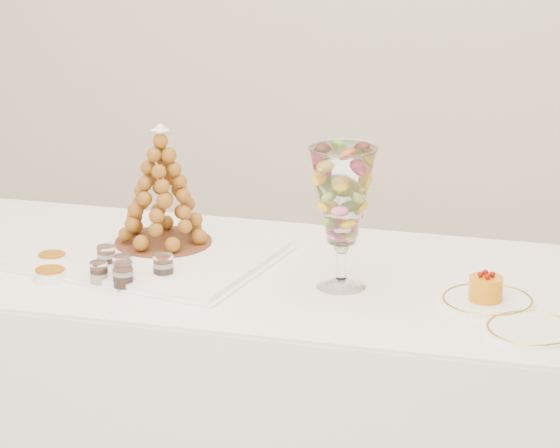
% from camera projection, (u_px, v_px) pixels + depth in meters
% --- Properties ---
extents(buffet_table, '(2.13, 0.88, 0.80)m').
position_uv_depth(buffet_table, '(277.00, 412.00, 3.59)').
color(buffet_table, white).
rests_on(buffet_table, ground).
extents(lace_tray, '(0.71, 0.58, 0.02)m').
position_uv_depth(lace_tray, '(147.00, 255.00, 3.56)').
color(lace_tray, white).
rests_on(lace_tray, buffet_table).
extents(macaron_vase, '(0.17, 0.17, 0.36)m').
position_uv_depth(macaron_vase, '(342.00, 197.00, 3.29)').
color(macaron_vase, white).
rests_on(macaron_vase, buffet_table).
extents(cake_plate, '(0.23, 0.23, 0.01)m').
position_uv_depth(cake_plate, '(487.00, 301.00, 3.26)').
color(cake_plate, white).
rests_on(cake_plate, buffet_table).
extents(spare_plate, '(0.22, 0.22, 0.01)m').
position_uv_depth(spare_plate, '(532.00, 330.00, 3.08)').
color(spare_plate, white).
rests_on(spare_plate, buffet_table).
extents(verrine_a, '(0.05, 0.05, 0.07)m').
position_uv_depth(verrine_a, '(106.00, 258.00, 3.47)').
color(verrine_a, white).
rests_on(verrine_a, buffet_table).
extents(verrine_b, '(0.05, 0.05, 0.07)m').
position_uv_depth(verrine_b, '(122.00, 268.00, 3.40)').
color(verrine_b, white).
rests_on(verrine_b, buffet_table).
extents(verrine_c, '(0.06, 0.06, 0.07)m').
position_uv_depth(verrine_c, '(163.00, 268.00, 3.40)').
color(verrine_c, white).
rests_on(verrine_c, buffet_table).
extents(verrine_d, '(0.05, 0.05, 0.06)m').
position_uv_depth(verrine_d, '(99.00, 274.00, 3.37)').
color(verrine_d, white).
rests_on(verrine_d, buffet_table).
extents(verrine_e, '(0.06, 0.06, 0.07)m').
position_uv_depth(verrine_e, '(123.00, 276.00, 3.34)').
color(verrine_e, white).
rests_on(verrine_e, buffet_table).
extents(ramekin_back, '(0.08, 0.08, 0.03)m').
position_uv_depth(ramekin_back, '(52.00, 260.00, 3.52)').
color(ramekin_back, white).
rests_on(ramekin_back, buffet_table).
extents(ramekin_front, '(0.08, 0.08, 0.03)m').
position_uv_depth(ramekin_front, '(50.00, 275.00, 3.41)').
color(ramekin_front, white).
rests_on(ramekin_front, buffet_table).
extents(croquembouche, '(0.27, 0.27, 0.33)m').
position_uv_depth(croquembouche, '(162.00, 186.00, 3.58)').
color(croquembouche, brown).
rests_on(croquembouche, lace_tray).
extents(mousse_cake, '(0.08, 0.08, 0.07)m').
position_uv_depth(mousse_cake, '(486.00, 288.00, 3.24)').
color(mousse_cake, orange).
rests_on(mousse_cake, cake_plate).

